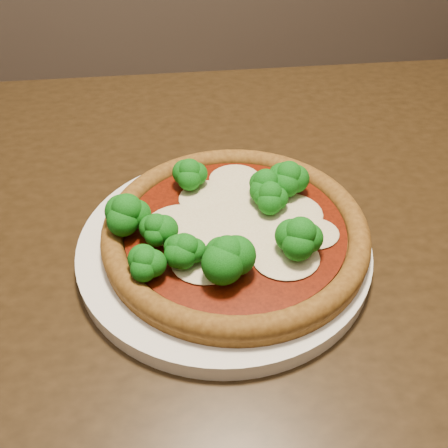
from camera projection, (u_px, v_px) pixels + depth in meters
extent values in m
cube|color=black|center=(243.00, 232.00, 0.57)|extent=(1.14, 0.84, 0.04)
cylinder|color=black|center=(437.00, 239.00, 1.11)|extent=(0.06, 0.06, 0.71)
cylinder|color=white|center=(224.00, 246.00, 0.51)|extent=(0.30, 0.30, 0.02)
cylinder|color=brown|center=(235.00, 233.00, 0.50)|extent=(0.27, 0.27, 0.01)
torus|color=brown|center=(235.00, 228.00, 0.50)|extent=(0.27, 0.27, 0.02)
cylinder|color=#5E1304|center=(235.00, 228.00, 0.50)|extent=(0.22, 0.22, 0.00)
ellipsoid|color=beige|center=(280.00, 249.00, 0.47)|extent=(0.06, 0.05, 0.00)
ellipsoid|color=beige|center=(235.00, 178.00, 0.56)|extent=(0.06, 0.05, 0.00)
ellipsoid|color=beige|center=(210.00, 198.00, 0.53)|extent=(0.07, 0.06, 0.01)
ellipsoid|color=beige|center=(258.00, 192.00, 0.54)|extent=(0.07, 0.07, 0.01)
ellipsoid|color=beige|center=(284.00, 214.00, 0.51)|extent=(0.08, 0.07, 0.01)
ellipsoid|color=beige|center=(207.00, 260.00, 0.46)|extent=(0.07, 0.06, 0.01)
ellipsoid|color=beige|center=(314.00, 233.00, 0.49)|extent=(0.05, 0.05, 0.00)
ellipsoid|color=beige|center=(180.00, 225.00, 0.50)|extent=(0.07, 0.06, 0.01)
ellipsoid|color=beige|center=(230.00, 223.00, 0.50)|extent=(0.09, 0.08, 0.01)
ellipsoid|color=beige|center=(286.00, 258.00, 0.46)|extent=(0.06, 0.06, 0.01)
ellipsoid|color=#148118|center=(145.00, 261.00, 0.44)|extent=(0.04, 0.04, 0.03)
ellipsoid|color=#148118|center=(127.00, 211.00, 0.48)|extent=(0.05, 0.05, 0.04)
ellipsoid|color=#148118|center=(179.00, 247.00, 0.45)|extent=(0.04, 0.04, 0.03)
ellipsoid|color=#148118|center=(157.00, 227.00, 0.47)|extent=(0.04, 0.04, 0.03)
ellipsoid|color=#148118|center=(289.00, 176.00, 0.52)|extent=(0.05, 0.05, 0.04)
ellipsoid|color=#148118|center=(227.00, 254.00, 0.43)|extent=(0.05, 0.05, 0.04)
ellipsoid|color=#148118|center=(266.00, 183.00, 0.51)|extent=(0.04, 0.04, 0.04)
ellipsoid|color=#148118|center=(284.00, 173.00, 0.53)|extent=(0.04, 0.04, 0.03)
ellipsoid|color=#148118|center=(270.00, 195.00, 0.50)|extent=(0.04, 0.04, 0.04)
ellipsoid|color=#148118|center=(190.00, 172.00, 0.53)|extent=(0.04, 0.04, 0.04)
ellipsoid|color=#148118|center=(300.00, 235.00, 0.45)|extent=(0.05, 0.05, 0.04)
ellipsoid|color=#148118|center=(187.00, 248.00, 0.45)|extent=(0.04, 0.04, 0.03)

